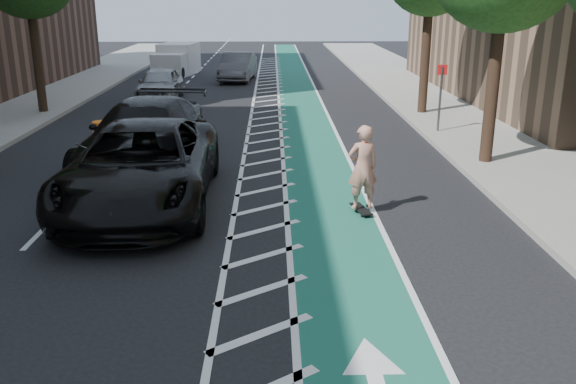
{
  "coord_description": "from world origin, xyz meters",
  "views": [
    {
      "loc": [
        1.7,
        -9.26,
        4.72
      ],
      "look_at": [
        1.98,
        2.0,
        1.1
      ],
      "focal_mm": 38.0,
      "sensor_mm": 36.0,
      "label": 1
    }
  ],
  "objects_px": {
    "suv_near": "(142,166)",
    "barrel_a": "(98,199)",
    "skateboarder": "(363,167)",
    "suv_far": "(145,135)"
  },
  "relations": [
    {
      "from": "suv_far",
      "to": "suv_near",
      "type": "bearing_deg",
      "value": -73.44
    },
    {
      "from": "skateboarder",
      "to": "barrel_a",
      "type": "bearing_deg",
      "value": -11.76
    },
    {
      "from": "skateboarder",
      "to": "suv_far",
      "type": "relative_size",
      "value": 0.29
    },
    {
      "from": "suv_near",
      "to": "barrel_a",
      "type": "relative_size",
      "value": 7.34
    },
    {
      "from": "skateboarder",
      "to": "barrel_a",
      "type": "relative_size",
      "value": 2.05
    },
    {
      "from": "suv_far",
      "to": "barrel_a",
      "type": "bearing_deg",
      "value": -86.84
    },
    {
      "from": "skateboarder",
      "to": "suv_near",
      "type": "height_order",
      "value": "skateboarder"
    },
    {
      "from": "skateboarder",
      "to": "suv_far",
      "type": "height_order",
      "value": "skateboarder"
    },
    {
      "from": "suv_near",
      "to": "barrel_a",
      "type": "distance_m",
      "value": 1.32
    },
    {
      "from": "suv_far",
      "to": "skateboarder",
      "type": "bearing_deg",
      "value": -29.06
    }
  ]
}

